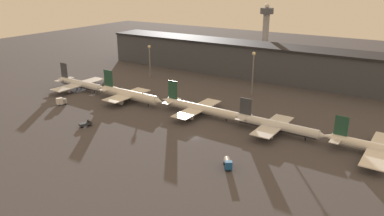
{
  "coord_description": "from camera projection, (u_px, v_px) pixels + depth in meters",
  "views": [
    {
      "loc": [
        71.21,
        -115.39,
        60.38
      ],
      "look_at": [
        -10.77,
        14.97,
        6.0
      ],
      "focal_mm": 35.0,
      "sensor_mm": 36.0,
      "label": 1
    }
  ],
  "objects": [
    {
      "name": "service_vehicle_3",
      "position": [
        61.0,
        101.0,
        184.75
      ],
      "size": [
        3.72,
        5.19,
        3.82
      ],
      "rotation": [
        0.0,
        0.0,
        1.25
      ],
      "color": "#9EA3A8",
      "rests_on": "ground"
    },
    {
      "name": "lamp_post_1",
      "position": [
        253.0,
        68.0,
        196.54
      ],
      "size": [
        1.8,
        1.8,
        23.33
      ],
      "color": "slate",
      "rests_on": "ground"
    },
    {
      "name": "airplane_2",
      "position": [
        200.0,
        108.0,
        171.02
      ],
      "size": [
        45.23,
        31.0,
        13.94
      ],
      "rotation": [
        0.0,
        0.0,
        -0.03
      ],
      "color": "white",
      "rests_on": "ground"
    },
    {
      "name": "service_vehicle_2",
      "position": [
        228.0,
        163.0,
        124.15
      ],
      "size": [
        5.27,
        6.35,
        3.42
      ],
      "rotation": [
        0.0,
        0.0,
        -0.98
      ],
      "color": "#195199",
      "rests_on": "ground"
    },
    {
      "name": "airplane_3",
      "position": [
        276.0,
        126.0,
        151.0
      ],
      "size": [
        41.44,
        27.23,
        12.49
      ],
      "rotation": [
        0.0,
        0.0,
        -0.03
      ],
      "color": "silver",
      "rests_on": "ground"
    },
    {
      "name": "airplane_4",
      "position": [
        383.0,
        150.0,
        130.56
      ],
      "size": [
        43.88,
        33.62,
        12.54
      ],
      "rotation": [
        0.0,
        0.0,
        -0.03
      ],
      "color": "white",
      "rests_on": "ground"
    },
    {
      "name": "airplane_0",
      "position": [
        80.0,
        84.0,
        209.57
      ],
      "size": [
        38.92,
        32.48,
        13.72
      ],
      "rotation": [
        0.0,
        0.0,
        -0.03
      ],
      "color": "silver",
      "rests_on": "ground"
    },
    {
      "name": "ground",
      "position": [
        195.0,
        138.0,
        147.96
      ],
      "size": [
        600.0,
        600.0,
        0.0
      ],
      "primitive_type": "plane",
      "color": "#423F44"
    },
    {
      "name": "lamp_post_0",
      "position": [
        150.0,
        57.0,
        231.79
      ],
      "size": [
        1.8,
        1.8,
        20.31
      ],
      "color": "slate",
      "rests_on": "ground"
    },
    {
      "name": "control_tower",
      "position": [
        266.0,
        30.0,
        258.17
      ],
      "size": [
        9.0,
        9.0,
        42.97
      ],
      "color": "#99999E",
      "rests_on": "ground"
    },
    {
      "name": "airplane_1",
      "position": [
        129.0,
        95.0,
        188.9
      ],
      "size": [
        43.16,
        26.5,
        14.67
      ],
      "rotation": [
        0.0,
        0.0,
        -0.03
      ],
      "color": "white",
      "rests_on": "ground"
    },
    {
      "name": "terminal_building",
      "position": [
        283.0,
        64.0,
        225.31
      ],
      "size": [
        248.55,
        23.07,
        21.0
      ],
      "color": "#3D424C",
      "rests_on": "ground"
    },
    {
      "name": "service_vehicle_0",
      "position": [
        86.0,
        124.0,
        158.61
      ],
      "size": [
        3.94,
        5.66,
        2.56
      ],
      "rotation": [
        0.0,
        0.0,
        1.19
      ],
      "color": "#282D38",
      "rests_on": "ground"
    }
  ]
}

